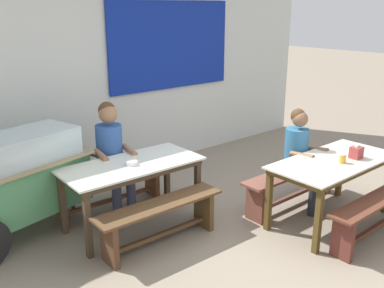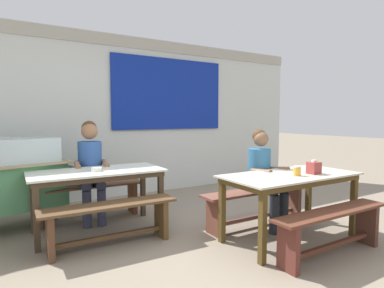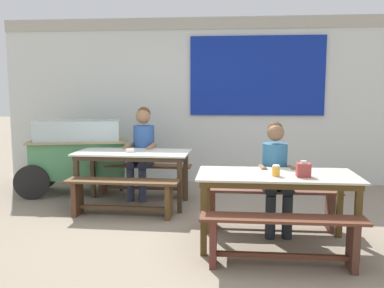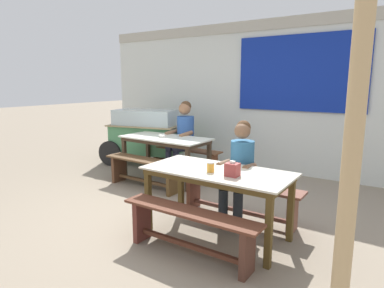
{
  "view_description": "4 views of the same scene",
  "coord_description": "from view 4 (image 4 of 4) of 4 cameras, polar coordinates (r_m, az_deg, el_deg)",
  "views": [
    {
      "loc": [
        -3.37,
        -2.63,
        2.37
      ],
      "look_at": [
        -0.5,
        0.76,
        0.96
      ],
      "focal_mm": 40.18,
      "sensor_mm": 36.0,
      "label": 1
    },
    {
      "loc": [
        -2.0,
        -2.65,
        1.38
      ],
      "look_at": [
        0.07,
        0.8,
        1.05
      ],
      "focal_mm": 29.66,
      "sensor_mm": 36.0,
      "label": 2
    },
    {
      "loc": [
        0.3,
        -4.34,
        1.58
      ],
      "look_at": [
        -0.18,
        0.69,
        0.92
      ],
      "focal_mm": 38.74,
      "sensor_mm": 36.0,
      "label": 3
    },
    {
      "loc": [
        2.46,
        -3.22,
        1.68
      ],
      "look_at": [
        -0.07,
        0.54,
        0.83
      ],
      "focal_mm": 31.12,
      "sensor_mm": 36.0,
      "label": 4
    }
  ],
  "objects": [
    {
      "name": "ground_plane",
      "position": [
        4.39,
        -3.32,
        -11.9
      ],
      "size": [
        40.0,
        40.0,
        0.0
      ],
      "primitive_type": "plane",
      "color": "gray"
    },
    {
      "name": "backdrop_wall",
      "position": [
        6.49,
        11.97,
        8.54
      ],
      "size": [
        7.29,
        0.23,
        2.79
      ],
      "color": "silver",
      "rests_on": "ground_plane"
    },
    {
      "name": "dining_table_far",
      "position": [
        5.7,
        -4.58,
        0.4
      ],
      "size": [
        1.56,
        0.77,
        0.75
      ],
      "color": "silver",
      "rests_on": "ground_plane"
    },
    {
      "name": "dining_table_near",
      "position": [
        3.61,
        4.37,
        -5.64
      ],
      "size": [
        1.59,
        0.75,
        0.75
      ],
      "color": "beige",
      "rests_on": "ground_plane"
    },
    {
      "name": "bench_far_back",
      "position": [
        6.19,
        -1.32,
        -2.22
      ],
      "size": [
        1.48,
        0.35,
        0.47
      ],
      "color": "brown",
      "rests_on": "ground_plane"
    },
    {
      "name": "bench_far_front",
      "position": [
        5.38,
        -8.21,
        -4.2
      ],
      "size": [
        1.43,
        0.35,
        0.47
      ],
      "color": "brown",
      "rests_on": "ground_plane"
    },
    {
      "name": "bench_near_back",
      "position": [
        4.17,
        8.02,
        -8.54
      ],
      "size": [
        1.58,
        0.3,
        0.47
      ],
      "color": "brown",
      "rests_on": "ground_plane"
    },
    {
      "name": "bench_near_front",
      "position": [
        3.3,
        -0.5,
        -13.97
      ],
      "size": [
        1.47,
        0.26,
        0.47
      ],
      "color": "#572D1E",
      "rests_on": "ground_plane"
    },
    {
      "name": "food_cart",
      "position": [
        6.81,
        -8.08,
        1.9
      ],
      "size": [
        1.89,
        1.08,
        1.12
      ],
      "color": "#4D905D",
      "rests_on": "ground_plane"
    },
    {
      "name": "person_center_facing",
      "position": [
        6.03,
        -1.57,
        1.92
      ],
      "size": [
        0.45,
        0.58,
        1.34
      ],
      "color": "#353953",
      "rests_on": "ground_plane"
    },
    {
      "name": "person_right_near_table",
      "position": [
        3.97,
        8.14,
        -3.83
      ],
      "size": [
        0.41,
        0.53,
        1.23
      ],
      "color": "#1F242A",
      "rests_on": "ground_plane"
    },
    {
      "name": "tissue_box",
      "position": [
        3.35,
        6.93,
        -4.37
      ],
      "size": [
        0.13,
        0.11,
        0.16
      ],
      "color": "#993836",
      "rests_on": "dining_table_near"
    },
    {
      "name": "condiment_jar",
      "position": [
        3.49,
        3.21,
        -3.97
      ],
      "size": [
        0.08,
        0.08,
        0.11
      ],
      "color": "gold",
      "rests_on": "dining_table_near"
    },
    {
      "name": "soup_bowl",
      "position": [
        5.66,
        -5.13,
        1.35
      ],
      "size": [
        0.12,
        0.12,
        0.05
      ],
      "primitive_type": "cylinder",
      "color": "silver",
      "rests_on": "dining_table_far"
    },
    {
      "name": "wooden_support_post",
      "position": [
        2.33,
        25.64,
        -2.8
      ],
      "size": [
        0.12,
        0.12,
        2.36
      ],
      "primitive_type": "cylinder",
      "color": "tan",
      "rests_on": "ground_plane"
    }
  ]
}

